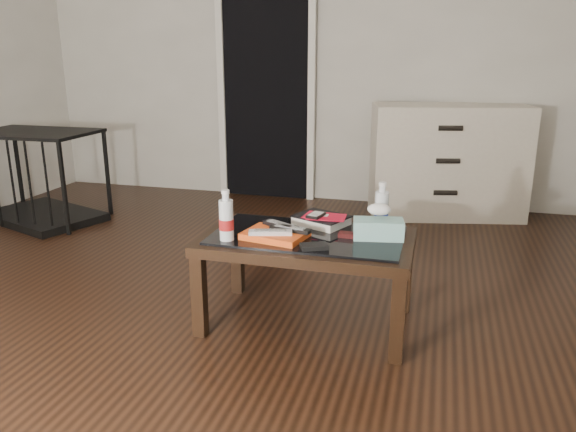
# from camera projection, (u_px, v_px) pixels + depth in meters

# --- Properties ---
(ground) EXTENTS (5.00, 5.00, 0.00)m
(ground) POSITION_uv_depth(u_px,v_px,m) (200.00, 314.00, 2.90)
(ground) COLOR black
(ground) RESTS_ON ground
(doorway) EXTENTS (0.90, 0.08, 2.07)m
(doorway) POSITION_uv_depth(u_px,v_px,m) (266.00, 84.00, 4.99)
(doorway) COLOR black
(doorway) RESTS_ON ground
(coffee_table) EXTENTS (1.00, 0.60, 0.46)m
(coffee_table) POSITION_uv_depth(u_px,v_px,m) (308.00, 247.00, 2.70)
(coffee_table) COLOR black
(coffee_table) RESTS_ON ground
(dresser) EXTENTS (1.28, 0.74, 0.90)m
(dresser) POSITION_uv_depth(u_px,v_px,m) (447.00, 161.00, 4.53)
(dresser) COLOR beige
(dresser) RESTS_ON ground
(pet_crate) EXTENTS (1.05, 0.87, 0.71)m
(pet_crate) POSITION_uv_depth(u_px,v_px,m) (41.00, 192.00, 4.45)
(pet_crate) COLOR black
(pet_crate) RESTS_ON ground
(magazines) EXTENTS (0.31, 0.26, 0.03)m
(magazines) POSITION_uv_depth(u_px,v_px,m) (275.00, 235.00, 2.63)
(magazines) COLOR #ED5016
(magazines) RESTS_ON coffee_table
(remote_silver) EXTENTS (0.21, 0.10, 0.02)m
(remote_silver) POSITION_uv_depth(u_px,v_px,m) (270.00, 232.00, 2.59)
(remote_silver) COLOR silver
(remote_silver) RESTS_ON magazines
(remote_black_front) EXTENTS (0.21, 0.09, 0.02)m
(remote_black_front) POSITION_uv_depth(u_px,v_px,m) (290.00, 229.00, 2.63)
(remote_black_front) COLOR black
(remote_black_front) RESTS_ON magazines
(remote_black_back) EXTENTS (0.20, 0.14, 0.02)m
(remote_black_back) POSITION_uv_depth(u_px,v_px,m) (280.00, 225.00, 2.69)
(remote_black_back) COLOR black
(remote_black_back) RESTS_ON magazines
(textbook) EXTENTS (0.31, 0.28, 0.05)m
(textbook) POSITION_uv_depth(u_px,v_px,m) (321.00, 220.00, 2.83)
(textbook) COLOR black
(textbook) RESTS_ON coffee_table
(dvd_mailers) EXTENTS (0.20, 0.15, 0.01)m
(dvd_mailers) POSITION_uv_depth(u_px,v_px,m) (323.00, 216.00, 2.81)
(dvd_mailers) COLOR red
(dvd_mailers) RESTS_ON textbook
(ipod) EXTENTS (0.09, 0.12, 0.02)m
(ipod) POSITION_uv_depth(u_px,v_px,m) (316.00, 215.00, 2.79)
(ipod) COLOR black
(ipod) RESTS_ON dvd_mailers
(flip_phone) EXTENTS (0.09, 0.05, 0.02)m
(flip_phone) POSITION_uv_depth(u_px,v_px,m) (348.00, 235.00, 2.64)
(flip_phone) COLOR black
(flip_phone) RESTS_ON coffee_table
(wallet) EXTENTS (0.14, 0.11, 0.02)m
(wallet) POSITION_uv_depth(u_px,v_px,m) (314.00, 246.00, 2.49)
(wallet) COLOR black
(wallet) RESTS_ON coffee_table
(water_bottle_left) EXTENTS (0.08, 0.08, 0.24)m
(water_bottle_left) POSITION_uv_depth(u_px,v_px,m) (226.00, 215.00, 2.57)
(water_bottle_left) COLOR silver
(water_bottle_left) RESTS_ON coffee_table
(water_bottle_right) EXTENTS (0.08, 0.08, 0.24)m
(water_bottle_right) POSITION_uv_depth(u_px,v_px,m) (382.00, 206.00, 2.72)
(water_bottle_right) COLOR white
(water_bottle_right) RESTS_ON coffee_table
(tissue_box) EXTENTS (0.25, 0.16, 0.09)m
(tissue_box) POSITION_uv_depth(u_px,v_px,m) (378.00, 229.00, 2.62)
(tissue_box) COLOR teal
(tissue_box) RESTS_ON coffee_table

